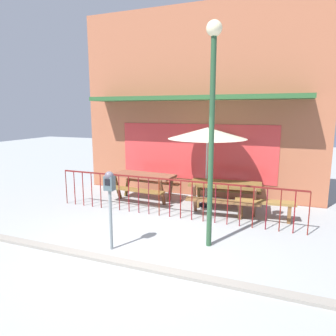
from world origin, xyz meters
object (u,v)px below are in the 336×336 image
object	(u,v)px
street_lamp	(212,106)
patio_bench	(265,206)
picnic_table_right	(225,189)
patio_umbrella	(207,134)
picnic_table_left	(144,180)
parking_meter_near	(110,190)

from	to	relation	value
street_lamp	patio_bench	bearing A→B (deg)	64.54
picnic_table_right	patio_bench	world-z (taller)	picnic_table_right
picnic_table_right	patio_umbrella	xyz separation A→B (m)	(-0.59, 0.33, 1.38)
picnic_table_right	street_lamp	xyz separation A→B (m)	(0.11, -2.14, 2.07)
picnic_table_left	picnic_table_right	xyz separation A→B (m)	(2.43, -0.21, 0.00)
patio_umbrella	patio_bench	distance (m)	2.36
patio_umbrella	street_lamp	distance (m)	2.65
picnic_table_left	patio_bench	size ratio (longest dim) A/B	1.33
patio_umbrella	street_lamp	bearing A→B (deg)	-74.23
picnic_table_left	patio_umbrella	xyz separation A→B (m)	(1.84, 0.11, 1.38)
picnic_table_left	picnic_table_right	distance (m)	2.43
patio_umbrella	parking_meter_near	bearing A→B (deg)	-106.64
patio_bench	street_lamp	bearing A→B (deg)	-115.46
patio_umbrella	patio_bench	xyz separation A→B (m)	(1.60, -0.58, -1.64)
picnic_table_left	street_lamp	bearing A→B (deg)	-42.89
parking_meter_near	picnic_table_right	bearing A→B (deg)	62.08
picnic_table_left	patio_bench	xyz separation A→B (m)	(3.43, -0.47, -0.26)
patio_bench	parking_meter_near	bearing A→B (deg)	-133.55
picnic_table_right	street_lamp	distance (m)	2.98
picnic_table_right	parking_meter_near	world-z (taller)	parking_meter_near
parking_meter_near	street_lamp	xyz separation A→B (m)	(1.68, 0.83, 1.51)
picnic_table_left	patio_umbrella	world-z (taller)	patio_umbrella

